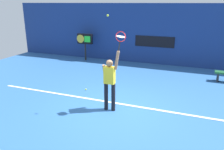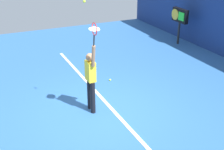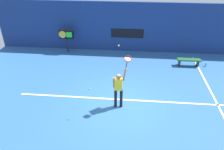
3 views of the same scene
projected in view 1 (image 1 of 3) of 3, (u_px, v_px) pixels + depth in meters
name	position (u px, v px, depth m)	size (l,w,h in m)	color
ground_plane	(116.00, 108.00, 7.68)	(18.00, 18.00, 0.00)	#2D609E
back_wall	(155.00, 34.00, 12.76)	(18.00, 0.20, 3.34)	navy
sponsor_banner_center	(154.00, 42.00, 12.78)	(2.20, 0.03, 0.60)	black
court_baseline	(119.00, 104.00, 7.98)	(10.00, 0.10, 0.01)	white
tennis_player	(110.00, 81.00, 7.25)	(0.58, 0.31, 1.99)	black
tennis_racket	(121.00, 38.00, 6.70)	(0.36, 0.27, 0.62)	black
tennis_ball	(108.00, 15.00, 6.55)	(0.07, 0.07, 0.07)	#CCE033
scoreboard_clock	(85.00, 40.00, 13.64)	(0.96, 0.20, 1.61)	black
spare_ball	(86.00, 89.00, 9.21)	(0.07, 0.07, 0.07)	#CCE033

